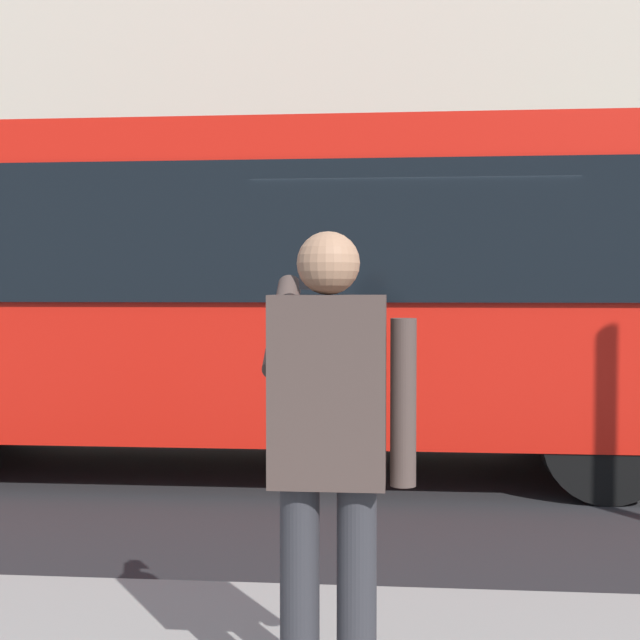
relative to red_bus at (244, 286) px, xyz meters
The scene contains 4 objects.
ground_plane 2.28m from the red_bus, behind, with size 60.00×60.00×0.00m, color #232326.
building_facade_far 8.15m from the red_bus, 102.93° to the right, with size 28.00×1.55×12.00m.
red_bus is the anchor object (origin of this frame).
pedestrian_photographer 5.05m from the red_bus, 103.56° to the left, with size 0.53×0.52×1.70m.
Camera 1 is at (0.13, 7.79, 1.65)m, focal length 48.19 mm.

